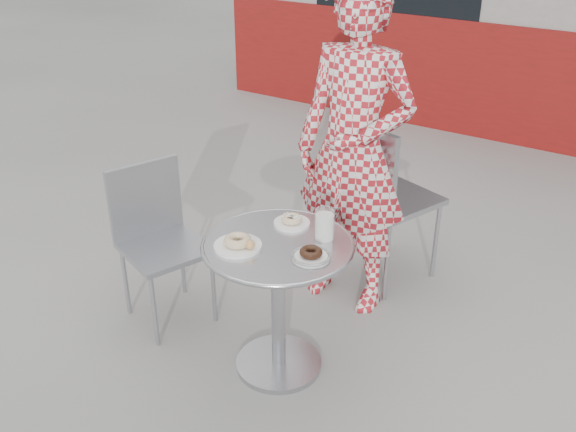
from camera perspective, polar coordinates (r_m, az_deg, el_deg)
The scene contains 9 objects.
ground at distance 3.08m, azimuth -1.17°, elevation -13.66°, with size 60.00×60.00×0.00m, color #9C9A95.
bistro_table at distance 2.81m, azimuth -0.89°, elevation -5.29°, with size 0.66×0.66×0.67m.
chair_far at distance 3.66m, azimuth 8.67°, elevation -1.19°, with size 0.58×0.58×0.95m.
chair_left at distance 3.34m, azimuth -10.69°, elevation -5.20°, with size 0.50×0.49×0.81m.
seated_person at distance 3.20m, azimuth 5.88°, elevation 5.73°, with size 0.62×0.41×1.70m, color maroon.
plate_far at distance 2.87m, azimuth 0.34°, elevation -0.43°, with size 0.16×0.16×0.04m.
plate_near at distance 2.69m, azimuth -4.43°, elevation -2.44°, with size 0.20×0.20×0.05m.
plate_checker at distance 2.62m, azimuth 2.05°, elevation -3.49°, with size 0.16×0.16×0.04m.
milk_cup at distance 2.74m, azimuth 3.26°, elevation -0.83°, with size 0.09×0.09×0.14m.
Camera 1 is at (1.35, -1.90, 2.02)m, focal length 40.00 mm.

